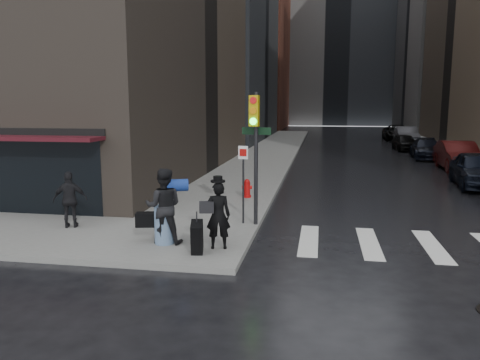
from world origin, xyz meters
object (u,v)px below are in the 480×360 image
Objects in this scene: parked_car_3 at (427,149)px; parked_car_4 at (405,142)px; man_overcoat at (214,219)px; traffic_light at (254,140)px; parked_car_6 at (397,133)px; fire_hydrant at (247,189)px; parked_car_2 at (458,156)px; parked_car_1 at (477,170)px; man_greycoat at (70,200)px; parked_car_5 at (406,136)px; man_jeans at (163,206)px.

parked_car_3 reaches higher than parked_car_4.
traffic_light is at bearing -115.40° from man_overcoat.
parked_car_6 is at bearing 82.05° from parked_car_4.
fire_hydrant is at bearing -105.63° from parked_car_6.
man_overcoat reaches higher than parked_car_2.
fire_hydrant is 0.12× the size of parked_car_6.
parked_car_1 reaches higher than fire_hydrant.
man_greycoat reaches higher than parked_car_1.
fire_hydrant is at bearing -148.10° from parked_car_1.
parked_car_1 is 17.15m from parked_car_4.
parked_car_5 is (10.47, 27.71, 0.37)m from fire_hydrant.
man_jeans is 20.43m from parked_car_2.
man_greycoat is 0.32× the size of parked_car_5.
parked_car_4 is at bearing 96.07° from parked_car_2.
man_overcoat is 1.13× the size of man_greycoat.
fire_hydrant is at bearing -112.18° from man_jeans.
man_greycoat is 41.42m from parked_car_6.
fire_hydrant is 0.14× the size of parked_car_5.
parked_car_5 is at bearing 90.91° from parked_car_2.
man_greycoat is 6.81m from fire_hydrant.
traffic_light reaches higher than parked_car_4.
parked_car_3 is (9.05, 20.34, -1.98)m from traffic_light.
traffic_light is 33.24m from parked_car_5.
parked_car_4 reaches higher than fire_hydrant.
parked_car_5 is at bearing -133.51° from man_greycoat.
man_overcoat reaches higher than parked_car_1.
parked_car_1 is at bearing -90.38° from parked_car_5.
fire_hydrant is at bearing 109.63° from traffic_light.
parked_car_5 reaches higher than parked_car_4.
parked_car_1 is at bearing -89.87° from parked_car_6.
parked_car_1 reaches higher than parked_car_4.
man_overcoat is 14.83m from parked_car_1.
parked_car_5 is 0.90× the size of parked_car_6.
parked_car_3 is at bearing -91.26° from parked_car_5.
man_overcoat is at bearing -119.37° from parked_car_2.
fire_hydrant is at bearing -117.24° from parked_car_3.
parked_car_5 reaches higher than parked_car_2.
parked_car_4 is (-0.49, 5.72, -0.01)m from parked_car_3.
man_greycoat is at bearing -119.40° from parked_car_3.
man_jeans is 15.54m from parked_car_1.
traffic_light is 12.67m from parked_car_1.
traffic_light is at bearing 173.60° from man_greycoat.
parked_car_5 reaches higher than parked_car_3.
parked_car_2 is at bearing -87.53° from parked_car_4.
traffic_light reaches higher than fire_hydrant.
parked_car_2 is at bearing -88.55° from parked_car_6.
parked_car_3 is at bearing 96.00° from parked_car_2.
man_greycoat is 0.42× the size of traffic_light.
traffic_light is 5.46× the size of fire_hydrant.
man_greycoat is 0.35× the size of parked_car_1.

